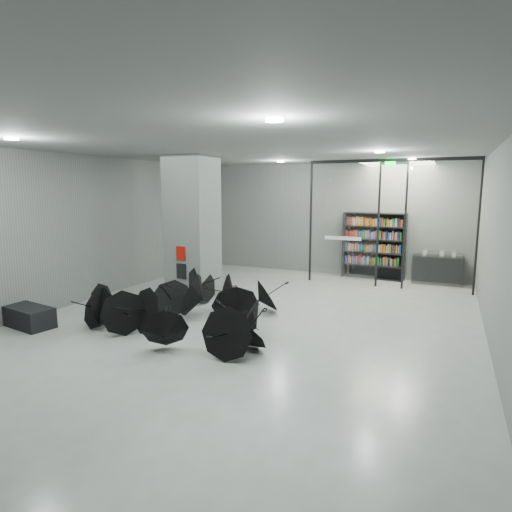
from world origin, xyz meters
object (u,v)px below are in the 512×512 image
at_px(bookshelf, 374,246).
at_px(shop_counter, 437,270).
at_px(bench, 27,316).
at_px(column, 193,228).
at_px(umbrella_cluster, 192,313).

relative_size(bookshelf, shop_counter, 1.47).
bearing_deg(bench, shop_counter, 54.46).
height_order(column, shop_counter, column).
relative_size(bench, shop_counter, 0.91).
xyz_separation_m(column, umbrella_cluster, (1.47, -2.39, -1.69)).
xyz_separation_m(bench, bookshelf, (6.29, 8.64, 0.91)).
relative_size(bookshelf, umbrella_cluster, 0.48).
bearing_deg(umbrella_cluster, bench, -156.60).
xyz_separation_m(bookshelf, umbrella_cluster, (-2.83, -7.14, -0.83)).
bearing_deg(shop_counter, bookshelf, 178.46).
height_order(column, bookshelf, column).
bearing_deg(column, shop_counter, 36.46).
height_order(column, umbrella_cluster, column).
xyz_separation_m(bench, shop_counter, (8.37, 8.60, 0.24)).
relative_size(column, bookshelf, 1.75).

